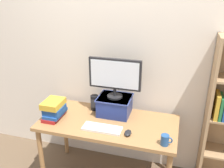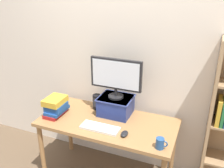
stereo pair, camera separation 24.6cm
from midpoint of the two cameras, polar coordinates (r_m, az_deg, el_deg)
The scene contains 9 objects.
back_wall at distance 2.73m, azimuth 5.12°, elevation 6.03°, with size 7.00×0.08×2.60m.
desk at distance 2.63m, azimuth 1.70°, elevation -10.08°, with size 1.40×0.67×0.74m.
riser_box at distance 2.67m, azimuth 3.51°, elevation -4.89°, with size 0.35×0.31×0.20m.
computer_monitor at distance 2.53m, azimuth 3.68°, elevation 1.81°, with size 0.54×0.16×0.42m.
keyboard at distance 2.46m, azimuth 0.13°, elevation -10.03°, with size 0.38×0.14×0.02m.
computer_mouse at distance 2.38m, azimuth 5.89°, elevation -11.35°, with size 0.06×0.10×0.04m.
book_stack at distance 2.69m, azimuth -10.20°, elevation -5.10°, with size 0.19×0.27×0.20m.
coffee_mug at distance 2.26m, azimuth 14.14°, elevation -13.12°, with size 0.10×0.07×0.10m.
desk_speaker at distance 2.78m, azimuth -0.99°, elevation -4.16°, with size 0.09×0.09×0.17m.
Camera 2 is at (0.88, -2.02, 2.10)m, focal length 40.00 mm.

